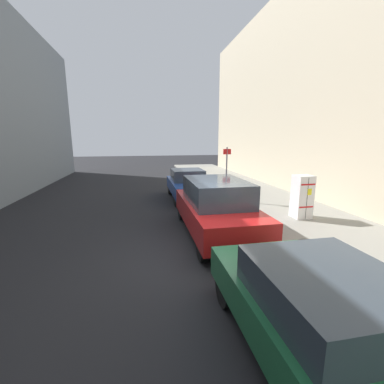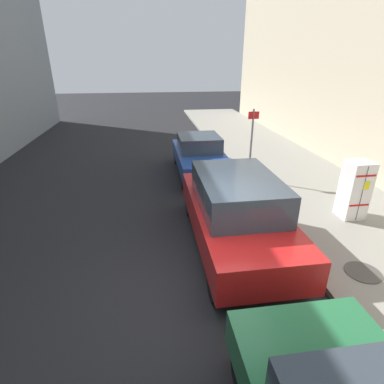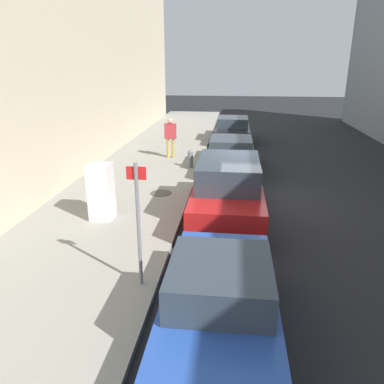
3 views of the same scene
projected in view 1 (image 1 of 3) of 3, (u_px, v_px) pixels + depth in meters
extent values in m
plane|color=black|center=(193.00, 254.00, 6.71)|extent=(80.00, 80.00, 0.00)
cube|color=gray|center=(341.00, 239.00, 7.53)|extent=(4.35, 44.00, 0.12)
cube|color=white|center=(302.00, 197.00, 9.27)|extent=(0.60, 0.58, 1.55)
cube|color=black|center=(307.00, 199.00, 8.99)|extent=(0.01, 0.01, 1.48)
cube|color=yellow|center=(310.00, 192.00, 8.95)|extent=(0.16, 0.01, 0.22)
cube|color=red|center=(308.00, 185.00, 8.88)|extent=(0.54, 0.01, 0.05)
cube|color=red|center=(306.00, 207.00, 9.05)|extent=(0.54, 0.01, 0.05)
cylinder|color=#47443F|center=(310.00, 244.00, 7.03)|extent=(0.70, 0.70, 0.02)
cylinder|color=slate|center=(226.00, 174.00, 11.77)|extent=(0.07, 0.07, 2.46)
cube|color=red|center=(227.00, 152.00, 11.54)|extent=(0.36, 0.02, 0.24)
cube|color=#23479E|center=(188.00, 186.00, 12.73)|extent=(1.73, 3.96, 0.55)
cube|color=#2D3842|center=(187.00, 175.00, 12.81)|extent=(1.52, 1.66, 0.55)
cylinder|color=black|center=(209.00, 197.00, 11.60)|extent=(0.22, 0.71, 0.71)
cylinder|color=black|center=(177.00, 199.00, 11.33)|extent=(0.22, 0.71, 0.71)
cylinder|color=black|center=(197.00, 186.00, 14.24)|extent=(0.22, 0.71, 0.71)
cylinder|color=black|center=(170.00, 187.00, 13.97)|extent=(0.22, 0.71, 0.71)
cube|color=red|center=(216.00, 213.00, 7.99)|extent=(1.90, 4.51, 0.70)
cube|color=#2D3842|center=(217.00, 191.00, 7.84)|extent=(1.67, 2.48, 0.70)
cylinder|color=black|center=(265.00, 243.00, 6.60)|extent=(0.22, 0.66, 0.66)
cylinder|color=black|center=(203.00, 248.00, 6.30)|extent=(0.22, 0.66, 0.66)
cylinder|color=black|center=(224.00, 209.00, 9.82)|extent=(0.22, 0.66, 0.66)
cylinder|color=black|center=(182.00, 211.00, 9.51)|extent=(0.22, 0.66, 0.66)
cube|color=#1E6038|center=(338.00, 341.00, 3.05)|extent=(1.88, 4.60, 0.55)
cube|color=#2D3842|center=(329.00, 290.00, 3.16)|extent=(1.66, 1.93, 0.50)
cylinder|color=black|center=(307.00, 279.00, 4.90)|extent=(0.22, 0.67, 0.67)
cylinder|color=black|center=(226.00, 288.00, 4.60)|extent=(0.22, 0.67, 0.67)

